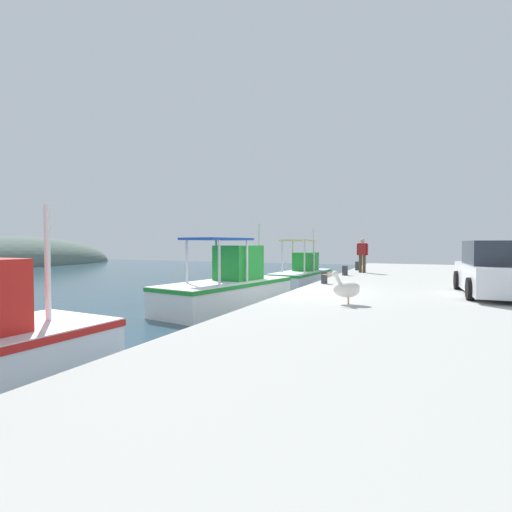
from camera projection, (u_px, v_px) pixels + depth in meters
The scene contains 10 objects.
quay_pier at pixel (471, 314), 10.25m from camera, with size 36.00×10.00×0.80m, color #B2B2AD.
distant_hill_second at pixel (10, 265), 40.42m from camera, with size 24.80×11.49×6.09m, color #596B60.
fishing_boat_second at pixel (229, 287), 13.46m from camera, with size 5.88×2.98×3.07m.
fishing_boat_third at pixel (302, 275), 20.32m from camera, with size 5.41×2.04×3.16m.
pelican at pixel (346, 288), 9.39m from camera, with size 0.48×0.97×0.82m.
fisherman_standing at pixel (362, 254), 19.48m from camera, with size 0.31×0.58×1.74m.
parked_car at pixel (497, 271), 10.84m from camera, with size 4.18×2.03×1.57m.
mooring_bollard_second at pixel (324, 277), 14.15m from camera, with size 0.23×0.23×0.46m, color #333338.
mooring_bollard_third at pixel (345, 271), 17.83m from camera, with size 0.26×0.26×0.45m, color #333338.
mooring_bollard_fourth at pixel (357, 266), 21.15m from camera, with size 0.25×0.25×0.48m, color #333338.
Camera 1 is at (-11.65, -3.83, 2.30)m, focal length 26.83 mm.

